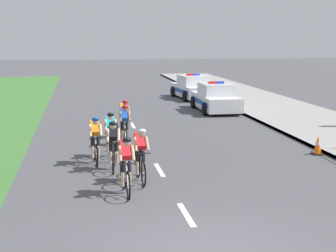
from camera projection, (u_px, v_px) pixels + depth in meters
The scene contains 13 objects.
sidewalk_slab at pixel (308, 120), 24.51m from camera, with size 4.84×60.00×0.12m, color gray.
kerb_edge at pixel (260, 121), 24.13m from camera, with size 0.16×60.00×0.13m, color #9E9E99.
lane_markings_centre at pixel (159, 170), 15.57m from camera, with size 0.14×17.60×0.01m.
cyclist_lead at pixel (126, 164), 13.07m from camera, with size 0.42×1.72×1.56m.
cyclist_second at pixel (141, 154), 14.19m from camera, with size 0.42×1.72×1.56m.
cyclist_third at pixel (114, 144), 15.44m from camera, with size 0.45×1.72×1.56m.
cyclist_fourth at pixel (95, 139), 16.21m from camera, with size 0.42×1.72×1.56m.
cyclist_fifth at pixel (110, 133), 17.13m from camera, with size 0.42×1.72×1.56m.
cyclist_sixth at pixel (125, 124), 18.95m from camera, with size 0.42×1.72×1.56m.
cyclist_seventh at pixel (125, 118), 20.38m from camera, with size 0.43×1.72×1.56m.
police_car_nearest at pixel (216, 98), 27.61m from camera, with size 2.01×4.41×1.59m.
police_car_second at pixel (193, 88), 33.20m from camera, with size 2.32×4.55×1.59m.
traffic_cone_mid at pixel (318, 145), 17.55m from camera, with size 0.36×0.36×0.64m.
Camera 1 is at (-2.26, -8.77, 3.96)m, focal length 55.72 mm.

